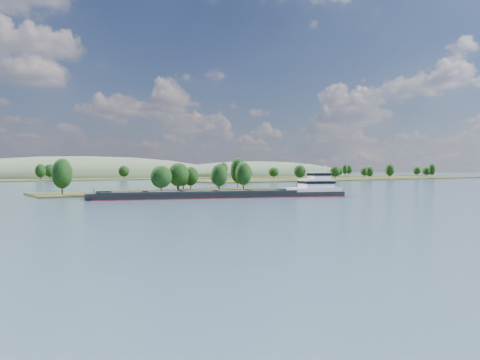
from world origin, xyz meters
TOP-DOWN VIEW (x-y plane):
  - ground at (0.00, 120.00)m, footprint 1800.00×1800.00m
  - tree_island at (5.84, 178.97)m, footprint 100.00×30.92m
  - right_bank at (231.70, 299.39)m, footprint 320.00×90.00m
  - back_shoreline at (7.99, 399.67)m, footprint 900.00×60.00m
  - hill_east at (260.00, 470.00)m, footprint 260.00×140.00m
  - hill_west at (60.00, 500.00)m, footprint 320.00×160.00m
  - cargo_barge at (7.59, 136.37)m, footprint 84.87×36.48m

SIDE VIEW (x-z plane):
  - ground at x=0.00m, z-range 0.00..0.00m
  - hill_east at x=260.00m, z-range -18.00..18.00m
  - hill_west at x=60.00m, z-range -22.00..22.00m
  - back_shoreline at x=7.99m, z-range -7.16..8.75m
  - right_bank at x=231.70m, z-range -6.46..8.32m
  - cargo_barge at x=7.59m, z-range -4.35..7.28m
  - tree_island at x=5.84m, z-range -3.55..11.64m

